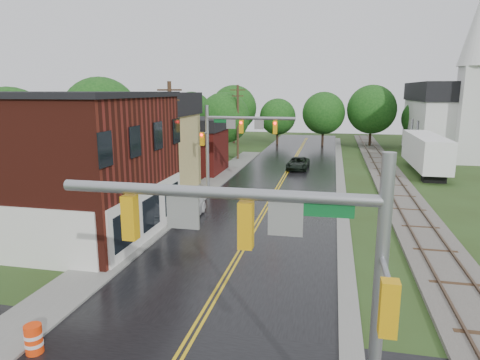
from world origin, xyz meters
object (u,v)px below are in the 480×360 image
(tree_left_e, at_px, (225,119))
(pickup_white, at_px, (187,208))
(tree_left_b, at_px, (102,118))
(tree_left_a, at_px, (12,133))
(church, at_px, (456,110))
(utility_pole_b, at_px, (171,142))
(traffic_signal_near, at_px, (280,251))
(utility_pole_c, at_px, (238,121))
(construction_barrel, at_px, (34,339))
(tree_left_c, at_px, (170,124))
(brick_building, at_px, (37,163))
(suv_dark, at_px, (298,164))
(semi_trailer, at_px, (426,151))
(traffic_signal_far, at_px, (232,133))

(tree_left_e, relative_size, pickup_white, 1.78)
(tree_left_b, bearing_deg, tree_left_a, -101.31)
(church, bearing_deg, utility_pole_b, -130.18)
(traffic_signal_near, xyz_separation_m, tree_left_a, (-23.32, 19.90, 0.15))
(tree_left_b, distance_m, tree_left_e, 16.67)
(utility_pole_c, distance_m, construction_barrel, 40.28)
(tree_left_a, distance_m, tree_left_b, 10.22)
(tree_left_c, bearing_deg, brick_building, -86.86)
(utility_pole_c, distance_m, suv_dark, 10.20)
(construction_barrel, bearing_deg, brick_building, 125.36)
(tree_left_e, xyz_separation_m, semi_trailer, (22.70, -6.30, -2.50))
(suv_dark, bearing_deg, tree_left_b, -157.96)
(brick_building, relative_size, tree_left_c, 1.87)
(church, height_order, construction_barrel, church)
(traffic_signal_near, relative_size, pickup_white, 1.60)
(tree_left_a, bearing_deg, tree_left_e, 65.38)
(semi_trailer, bearing_deg, construction_barrel, -117.51)
(utility_pole_c, bearing_deg, suv_dark, -33.59)
(tree_left_e, height_order, pickup_white, tree_left_e)
(construction_barrel, bearing_deg, semi_trailer, 62.49)
(tree_left_b, bearing_deg, tree_left_e, 57.26)
(traffic_signal_far, distance_m, utility_pole_b, 6.01)
(tree_left_b, xyz_separation_m, suv_dark, (18.84, 6.93, -5.06))
(pickup_white, bearing_deg, tree_left_c, 109.11)
(traffic_signal_far, height_order, semi_trailer, traffic_signal_far)
(tree_left_c, bearing_deg, traffic_signal_near, -65.44)
(traffic_signal_far, relative_size, tree_left_c, 0.96)
(pickup_white, distance_m, semi_trailer, 27.56)
(suv_dark, bearing_deg, traffic_signal_near, -84.30)
(traffic_signal_far, bearing_deg, brick_building, -126.92)
(utility_pole_c, xyz_separation_m, tree_left_b, (-11.05, -12.10, 1.00))
(utility_pole_b, bearing_deg, brick_building, -129.07)
(tree_left_c, distance_m, tree_left_e, 7.82)
(tree_left_c, relative_size, pickup_white, 1.67)
(utility_pole_c, height_order, suv_dark, utility_pole_c)
(tree_left_c, bearing_deg, suv_dark, -4.14)
(traffic_signal_near, xyz_separation_m, tree_left_b, (-21.32, 29.90, 0.75))
(suv_dark, relative_size, semi_trailer, 0.38)
(tree_left_a, distance_m, pickup_white, 15.89)
(brick_building, distance_m, utility_pole_c, 29.56)
(utility_pole_c, bearing_deg, semi_trailer, -12.04)
(tree_left_e, bearing_deg, church, 15.20)
(utility_pole_b, relative_size, pickup_white, 1.96)
(traffic_signal_far, xyz_separation_m, semi_trailer, (17.33, 12.60, -2.66))
(pickup_white, xyz_separation_m, semi_trailer, (18.66, 20.21, 1.64))
(utility_pole_c, height_order, tree_left_a, utility_pole_c)
(construction_barrel, bearing_deg, tree_left_e, 95.68)
(church, xyz_separation_m, traffic_signal_near, (-16.53, -51.74, -0.87))
(tree_left_a, xyz_separation_m, tree_left_c, (6.00, 18.00, -0.60))
(brick_building, xyz_separation_m, tree_left_b, (-5.36, 16.90, 1.57))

